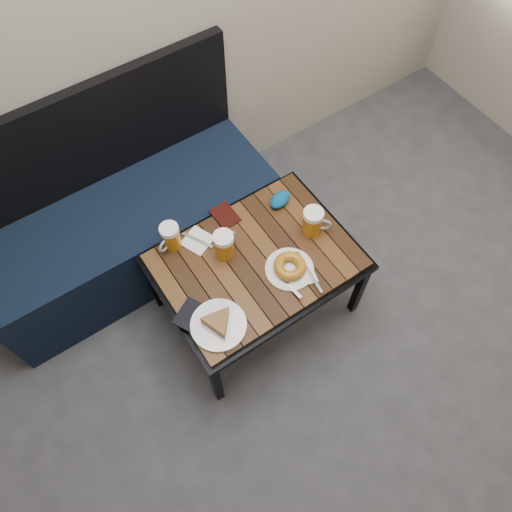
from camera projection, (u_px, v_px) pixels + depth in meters
room_shell at (493, 180)px, 0.69m from camera, size 4.00×4.00×4.00m
bench at (129, 227)px, 2.42m from camera, size 1.40×0.50×0.95m
cafe_table at (256, 264)px, 2.14m from camera, size 0.84×0.62×0.47m
beer_mug_left at (170, 237)px, 2.08m from camera, size 0.12×0.10×0.13m
beer_mug_centre at (224, 245)px, 2.05m from camera, size 0.13×0.11×0.14m
beer_mug_right at (313, 222)px, 2.11m from camera, size 0.13×0.12×0.14m
plate_pie at (218, 323)px, 1.93m from camera, size 0.22×0.22×0.06m
plate_bagel at (290, 268)px, 2.05m from camera, size 0.20×0.27×0.06m
napkin_left at (198, 241)px, 2.14m from camera, size 0.15×0.15×0.01m
napkin_right at (302, 276)px, 2.06m from camera, size 0.13×0.12×0.01m
passport_navy at (190, 314)px, 1.97m from camera, size 0.15×0.14×0.01m
passport_burgundy at (225, 215)px, 2.21m from camera, size 0.10×0.13×0.01m
knit_pouch at (280, 200)px, 2.22m from camera, size 0.13×0.10×0.05m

